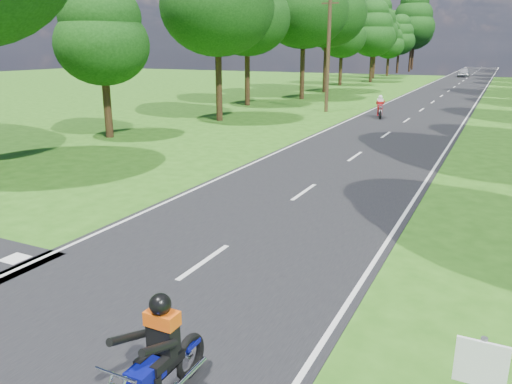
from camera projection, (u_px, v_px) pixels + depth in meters
The scene contains 8 objects.
ground at pixel (145, 304), 9.05m from camera, with size 160.00×160.00×0.00m, color #285914.
main_road at pixel (449, 91), 52.07m from camera, with size 7.00×140.00×0.02m, color black.
road_markings at pixel (445, 92), 50.51m from camera, with size 7.40×140.00×0.01m.
treeline at pixel (479, 13), 57.81m from camera, with size 40.00×115.35×14.78m.
telegraph_pole at pixel (328, 53), 34.55m from camera, with size 1.20×0.26×8.00m.
rider_near_blue at pixel (153, 358), 6.15m from camera, with size 0.62×1.87×1.56m, color navy, non-canonical shape.
rider_far_red at pixel (380, 107), 32.28m from camera, with size 0.58×1.75×1.46m, color #9E100C, non-canonical shape.
distant_car at pixel (464, 72), 76.15m from camera, with size 1.64×4.07×1.39m, color #AFB1B6.
Camera 1 is at (5.40, -6.39, 4.49)m, focal length 35.00 mm.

